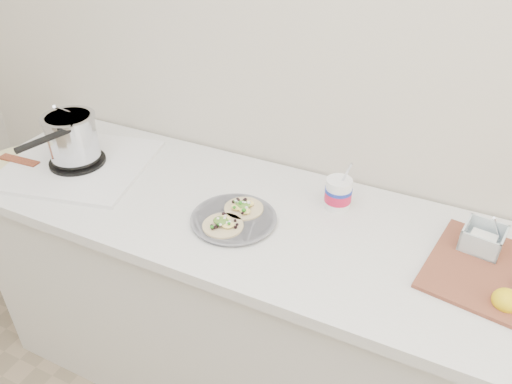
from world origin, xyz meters
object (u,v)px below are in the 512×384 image
at_px(stove, 74,147).
at_px(bacon_plate, 20,163).
at_px(taco_plate, 234,217).
at_px(tub, 339,191).

height_order(stove, bacon_plate, stove).
xyz_separation_m(stove, bacon_plate, (-0.21, -0.09, -0.07)).
bearing_deg(taco_plate, tub, 38.88).
bearing_deg(bacon_plate, tub, 12.57).
xyz_separation_m(taco_plate, bacon_plate, (-0.89, -0.04, -0.01)).
height_order(stove, taco_plate, stove).
xyz_separation_m(tub, bacon_plate, (-1.16, -0.26, -0.06)).
height_order(taco_plate, tub, tub).
bearing_deg(stove, taco_plate, -16.92).
bearing_deg(tub, bacon_plate, -167.43).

